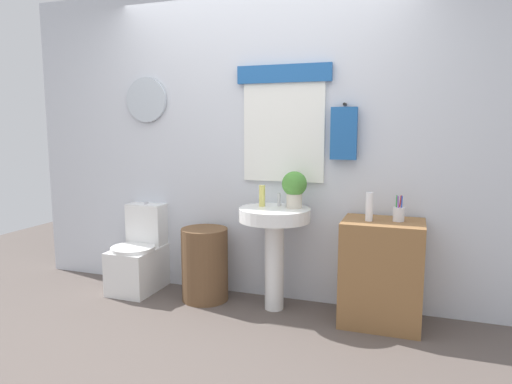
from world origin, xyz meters
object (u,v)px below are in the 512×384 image
(potted_plant, at_px, (294,187))
(toothbrush_cup, at_px, (399,214))
(toilet, at_px, (140,257))
(soap_bottle, at_px, (262,196))
(laundry_hamper, at_px, (205,264))
(pedestal_sink, at_px, (275,232))
(wooden_cabinet, at_px, (382,273))
(lotion_bottle, at_px, (369,207))

(potted_plant, bearing_deg, toothbrush_cup, -2.93)
(toilet, height_order, soap_bottle, soap_bottle)
(laundry_hamper, distance_m, pedestal_sink, 0.69)
(soap_bottle, bearing_deg, wooden_cabinet, -3.05)
(toilet, xyz_separation_m, potted_plant, (1.40, 0.02, 0.69))
(toilet, xyz_separation_m, toothbrush_cup, (2.18, -0.02, 0.54))
(soap_bottle, relative_size, lotion_bottle, 0.81)
(wooden_cabinet, relative_size, soap_bottle, 4.58)
(laundry_hamper, relative_size, potted_plant, 2.12)
(potted_plant, bearing_deg, toilet, -179.08)
(wooden_cabinet, xyz_separation_m, lotion_bottle, (-0.10, -0.04, 0.49))
(wooden_cabinet, bearing_deg, toothbrush_cup, 11.34)
(toothbrush_cup, bearing_deg, wooden_cabinet, -168.66)
(laundry_hamper, relative_size, toothbrush_cup, 3.28)
(laundry_hamper, relative_size, pedestal_sink, 0.75)
(wooden_cabinet, distance_m, potted_plant, 0.90)
(pedestal_sink, bearing_deg, potted_plant, 23.20)
(toothbrush_cup, bearing_deg, toilet, 179.55)
(wooden_cabinet, xyz_separation_m, toothbrush_cup, (0.10, 0.02, 0.44))
(pedestal_sink, height_order, wooden_cabinet, pedestal_sink)
(toilet, relative_size, laundry_hamper, 1.27)
(toilet, bearing_deg, toothbrush_cup, -0.45)
(pedestal_sink, bearing_deg, lotion_bottle, -3.19)
(lotion_bottle, distance_m, toothbrush_cup, 0.22)
(pedestal_sink, distance_m, lotion_bottle, 0.76)
(soap_bottle, xyz_separation_m, potted_plant, (0.26, 0.01, 0.08))
(potted_plant, relative_size, toothbrush_cup, 1.55)
(pedestal_sink, height_order, lotion_bottle, lotion_bottle)
(wooden_cabinet, relative_size, toothbrush_cup, 4.16)
(pedestal_sink, relative_size, toothbrush_cup, 4.40)
(laundry_hamper, height_order, wooden_cabinet, wooden_cabinet)
(toothbrush_cup, bearing_deg, lotion_bottle, -163.33)
(soap_bottle, height_order, potted_plant, potted_plant)
(toilet, distance_m, potted_plant, 1.56)
(soap_bottle, bearing_deg, laundry_hamper, -174.14)
(potted_plant, bearing_deg, lotion_bottle, -9.81)
(laundry_hamper, height_order, potted_plant, potted_plant)
(wooden_cabinet, height_order, soap_bottle, soap_bottle)
(toothbrush_cup, bearing_deg, pedestal_sink, -178.74)
(pedestal_sink, distance_m, wooden_cabinet, 0.85)
(toothbrush_cup, bearing_deg, potted_plant, 177.07)
(toilet, distance_m, wooden_cabinet, 2.09)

